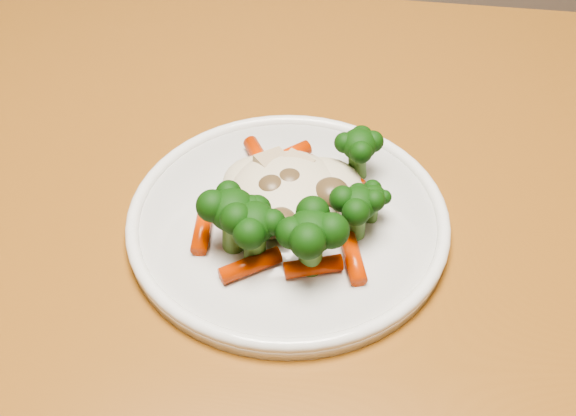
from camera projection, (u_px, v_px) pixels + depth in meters
name	position (u px, v px, depth m)	size (l,w,h in m)	color
dining_table	(187.00, 322.00, 0.61)	(1.24, 0.92, 0.75)	#955B22
plate	(288.00, 221.00, 0.54)	(0.24, 0.24, 0.01)	white
meal	(294.00, 204.00, 0.52)	(0.15, 0.16, 0.05)	beige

